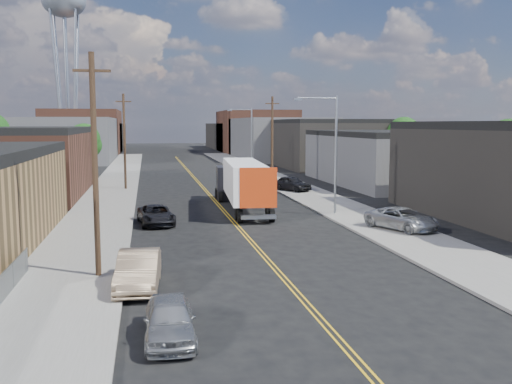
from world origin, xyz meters
name	(u,v)px	position (x,y,z in m)	size (l,w,h in m)	color
ground	(193,176)	(0.00, 60.00, 0.00)	(260.00, 260.00, 0.00)	black
centerline	(204,188)	(0.00, 45.00, 0.01)	(0.32, 120.00, 0.01)	gold
sidewalk_left	(113,190)	(-9.50, 45.00, 0.07)	(5.00, 140.00, 0.15)	slate
sidewalk_right	(289,186)	(9.50, 45.00, 0.07)	(5.00, 140.00, 0.15)	slate
warehouse_brown	(24,160)	(-18.00, 44.00, 3.30)	(12.00, 26.00, 6.60)	#522D20
industrial_right_b	(392,157)	(22.00, 46.00, 3.05)	(14.00, 24.00, 6.10)	#3B3B3E
industrial_right_c	(324,143)	(22.00, 72.00, 3.80)	(14.00, 22.00, 7.60)	black
skyline_left_a	(70,139)	(-20.00, 95.00, 4.00)	(16.00, 30.00, 8.00)	#3B3B3E
skyline_right_a	(279,138)	(20.00, 95.00, 4.00)	(16.00, 30.00, 8.00)	#3B3B3E
skyline_left_b	(84,132)	(-20.00, 120.00, 5.00)	(16.00, 26.00, 10.00)	#522D20
skyline_right_b	(256,132)	(20.00, 120.00, 5.00)	(16.00, 26.00, 10.00)	#522D20
skyline_left_c	(92,137)	(-20.00, 140.00, 3.50)	(16.00, 40.00, 7.00)	black
skyline_right_c	(242,136)	(20.00, 140.00, 3.50)	(16.00, 40.00, 7.00)	black
water_tower	(64,7)	(-22.00, 110.00, 30.65)	(9.00, 9.00, 36.90)	gray
streetlight_near	(331,145)	(7.60, 25.00, 5.33)	(3.39, 0.25, 9.00)	gray
streetlight_far	(249,136)	(7.60, 60.00, 5.33)	(3.39, 0.25, 9.00)	gray
utility_pole_left_near	(95,165)	(-8.20, 10.00, 5.14)	(1.60, 0.26, 10.00)	black
utility_pole_left_far	(125,141)	(-8.20, 45.00, 5.14)	(1.60, 0.26, 10.00)	black
utility_pole_right	(272,139)	(8.20, 48.00, 5.14)	(1.60, 0.26, 10.00)	black
tree_left_far	(85,142)	(-13.94, 62.00, 4.57)	(4.35, 4.20, 6.97)	black
tree_right_near	(509,144)	(30.06, 36.00, 4.87)	(4.60, 4.48, 7.44)	black
tree_right_far	(404,136)	(30.06, 60.00, 5.18)	(4.85, 4.76, 7.91)	black
semi_truck	(241,182)	(1.50, 29.52, 2.25)	(3.42, 15.25, 3.95)	silver
car_left_a	(170,319)	(-5.34, 1.94, 0.68)	(1.62, 4.02, 1.37)	gray
car_left_b	(139,270)	(-6.40, 8.00, 0.79)	(1.68, 4.82, 1.59)	#8F775D
car_left_c	(156,215)	(-5.42, 23.46, 0.67)	(2.23, 4.83, 1.34)	black
car_right_lot_a	(402,219)	(10.11, 17.86, 0.85)	(2.32, 5.04, 1.40)	#A8ABAD
car_right_lot_c	(292,183)	(8.52, 40.02, 0.90)	(1.76, 4.39, 1.49)	black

